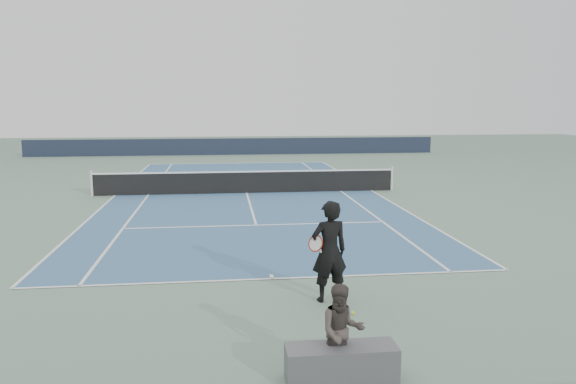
{
  "coord_description": "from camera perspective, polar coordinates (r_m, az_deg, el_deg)",
  "views": [
    {
      "loc": [
        -1.09,
        -23.74,
        3.87
      ],
      "look_at": [
        0.98,
        -6.67,
        1.1
      ],
      "focal_mm": 35.0,
      "sensor_mm": 36.0,
      "label": 1
    }
  ],
  "objects": [
    {
      "name": "court_surface",
      "position": [
        24.08,
        -4.23,
        -0.11
      ],
      "size": [
        10.97,
        23.77,
        0.01
      ],
      "primitive_type": "cube",
      "color": "#386085",
      "rests_on": "ground"
    },
    {
      "name": "spectator_bench",
      "position": [
        8.14,
        5.46,
        -15.34
      ],
      "size": [
        1.57,
        0.52,
        1.39
      ],
      "color": "#4F5054",
      "rests_on": "ground"
    },
    {
      "name": "ground",
      "position": [
        24.08,
        -4.23,
        -0.12
      ],
      "size": [
        80.0,
        80.0,
        0.0
      ],
      "primitive_type": "plane",
      "color": "slate"
    },
    {
      "name": "tennis_player",
      "position": [
        10.98,
        4.21,
        -6.02
      ],
      "size": [
        0.87,
        0.68,
        2.0
      ],
      "color": "black",
      "rests_on": "ground"
    },
    {
      "name": "tennis_ball",
      "position": [
        10.61,
        6.64,
        -12.1
      ],
      "size": [
        0.07,
        0.07,
        0.07
      ],
      "primitive_type": "sphere",
      "color": "#CBDB2C",
      "rests_on": "ground"
    },
    {
      "name": "windscreen_far",
      "position": [
        41.77,
        -5.41,
        4.62
      ],
      "size": [
        30.0,
        0.25,
        1.2
      ],
      "primitive_type": "cube",
      "color": "black",
      "rests_on": "ground"
    },
    {
      "name": "tennis_net",
      "position": [
        24.0,
        -4.24,
        1.07
      ],
      "size": [
        12.9,
        0.1,
        1.07
      ],
      "color": "silver",
      "rests_on": "ground"
    }
  ]
}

